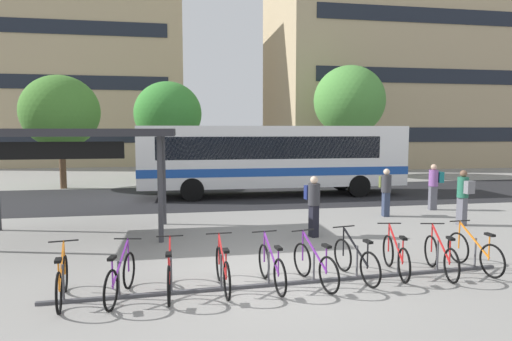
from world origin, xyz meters
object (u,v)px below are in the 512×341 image
(parked_bicycle_purple_5, at_px, (315,265))
(street_tree_2, at_px, (60,112))
(parked_bicycle_purple_1, at_px, (120,278))
(transit_shelter, at_px, (71,136))
(parked_bicycle_purple_4, at_px, (272,267))
(commuter_navy_pack_1, at_px, (313,202))
(street_tree_0, at_px, (349,101))
(parked_bicycle_orange_9, at_px, (474,253))
(street_tree_1, at_px, (168,114))
(commuter_grey_pack_3, at_px, (463,194))
(city_bus, at_px, (274,157))
(parked_bicycle_red_8, at_px, (441,257))
(parked_bicycle_red_3, at_px, (223,270))
(parked_bicycle_orange_0, at_px, (62,281))
(parked_bicycle_black_6, at_px, (356,260))
(parked_bicycle_red_2, at_px, (170,274))
(parked_bicycle_red_7, at_px, (396,256))
(commuter_teal_pack_0, at_px, (434,183))
(commuter_olive_pack_2, at_px, (386,189))

(parked_bicycle_purple_5, relative_size, street_tree_2, 0.29)
(parked_bicycle_purple_1, xyz_separation_m, transit_shelter, (-1.94, 4.92, 2.48))
(parked_bicycle_purple_4, bearing_deg, transit_shelter, 38.73)
(commuter_navy_pack_1, bearing_deg, street_tree_0, 142.59)
(parked_bicycle_orange_9, bearing_deg, street_tree_1, 17.31)
(commuter_grey_pack_3, bearing_deg, transit_shelter, 78.52)
(parked_bicycle_purple_1, height_order, transit_shelter, transit_shelter)
(city_bus, xyz_separation_m, parked_bicycle_red_8, (1.18, -11.24, -1.39))
(street_tree_0, bearing_deg, parked_bicycle_red_3, -118.12)
(parked_bicycle_orange_0, xyz_separation_m, parked_bicycle_purple_5, (4.67, 0.09, 0.00))
(parked_bicycle_orange_0, bearing_deg, street_tree_1, -12.85)
(parked_bicycle_purple_4, relative_size, parked_bicycle_black_6, 1.01)
(transit_shelter, relative_size, street_tree_0, 0.80)
(parked_bicycle_purple_4, distance_m, parked_bicycle_red_8, 3.66)
(parked_bicycle_red_2, xyz_separation_m, parked_bicycle_purple_5, (2.80, 0.04, 0.00))
(parked_bicycle_purple_5, bearing_deg, street_tree_0, -36.94)
(parked_bicycle_orange_9, distance_m, commuter_navy_pack_1, 4.30)
(city_bus, bearing_deg, parked_bicycle_orange_0, -117.99)
(parked_bicycle_red_3, height_order, parked_bicycle_black_6, same)
(parked_bicycle_orange_9, distance_m, transit_shelter, 10.64)
(parked_bicycle_red_7, height_order, street_tree_1, street_tree_1)
(parked_bicycle_black_6, bearing_deg, transit_shelter, 44.86)
(parked_bicycle_purple_4, height_order, street_tree_1, street_tree_1)
(commuter_teal_pack_0, xyz_separation_m, street_tree_1, (-10.25, 12.03, 2.99))
(parked_bicycle_red_7, relative_size, commuter_olive_pack_2, 1.02)
(street_tree_1, bearing_deg, transit_shelter, -98.86)
(parked_bicycle_purple_4, xyz_separation_m, parked_bicycle_orange_9, (4.55, 0.24, 0.00))
(parked_bicycle_purple_4, height_order, commuter_olive_pack_2, commuter_olive_pack_2)
(transit_shelter, height_order, street_tree_2, street_tree_2)
(city_bus, height_order, street_tree_2, street_tree_2)
(commuter_grey_pack_3, relative_size, street_tree_2, 0.31)
(parked_bicycle_red_7, distance_m, parked_bicycle_red_8, 0.94)
(commuter_navy_pack_1, distance_m, street_tree_1, 16.12)
(transit_shelter, xyz_separation_m, commuter_teal_pack_0, (12.43, 1.99, -1.86))
(parked_bicycle_purple_1, bearing_deg, parked_bicycle_red_7, -76.01)
(parked_bicycle_purple_4, distance_m, parked_bicycle_purple_5, 0.86)
(street_tree_0, bearing_deg, parked_bicycle_purple_1, -122.23)
(parked_bicycle_red_7, height_order, commuter_navy_pack_1, commuter_navy_pack_1)
(transit_shelter, bearing_deg, parked_bicycle_red_3, -51.98)
(commuter_navy_pack_1, distance_m, commuter_olive_pack_2, 4.11)
(parked_bicycle_orange_9, xyz_separation_m, commuter_olive_pack_2, (0.78, 5.73, 0.59))
(parked_bicycle_purple_5, height_order, commuter_grey_pack_3, commuter_grey_pack_3)
(street_tree_1, bearing_deg, parked_bicycle_purple_1, -90.74)
(parked_bicycle_purple_1, height_order, parked_bicycle_purple_4, same)
(commuter_grey_pack_3, bearing_deg, street_tree_2, 44.51)
(city_bus, bearing_deg, street_tree_0, 48.60)
(parked_bicycle_black_6, distance_m, parked_bicycle_orange_9, 2.76)
(city_bus, height_order, commuter_olive_pack_2, city_bus)
(commuter_navy_pack_1, bearing_deg, street_tree_1, -175.71)
(street_tree_2, bearing_deg, parked_bicycle_red_7, -55.04)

